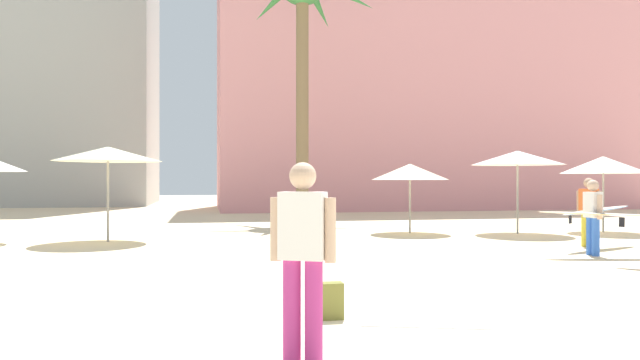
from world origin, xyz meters
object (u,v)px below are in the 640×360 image
object	(u,v)px
person_near_left	(592,210)
palm_tree_far_left	(302,2)
cafe_umbrella_1	(518,158)
person_mid_center	(303,252)
cafe_umbrella_4	(603,165)
backpack	(330,301)
cafe_umbrella_2	(410,172)
beach_towel	(427,317)
person_far_left	(596,214)
cafe_umbrella_3	(108,154)

from	to	relation	value
person_near_left	palm_tree_far_left	bearing A→B (deg)	89.45
cafe_umbrella_1	person_mid_center	xyz separation A→B (m)	(-8.36, -11.15, -1.31)
cafe_umbrella_1	cafe_umbrella_4	xyz separation A→B (m)	(2.82, -0.10, -0.20)
backpack	cafe_umbrella_2	bearing A→B (deg)	-24.92
backpack	beach_towel	bearing A→B (deg)	-98.12
palm_tree_far_left	person_near_left	size ratio (longest dim) A/B	3.92
palm_tree_far_left	person_far_left	xyz separation A→B (m)	(4.37, -11.90, -7.79)
beach_towel	palm_tree_far_left	bearing A→B (deg)	85.84
cafe_umbrella_1	person_far_left	world-z (taller)	cafe_umbrella_1
palm_tree_far_left	cafe_umbrella_1	xyz separation A→B (m)	(5.46, -6.75, -6.40)
palm_tree_far_left	person_mid_center	world-z (taller)	palm_tree_far_left
beach_towel	person_near_left	xyz separation A→B (m)	(6.51, 6.03, 0.90)
person_near_left	person_mid_center	world-z (taller)	person_mid_center
palm_tree_far_left	person_near_left	world-z (taller)	palm_tree_far_left
palm_tree_far_left	cafe_umbrella_1	bearing A→B (deg)	-51.02
cafe_umbrella_2	cafe_umbrella_4	world-z (taller)	cafe_umbrella_4
palm_tree_far_left	beach_towel	world-z (taller)	palm_tree_far_left
palm_tree_far_left	person_near_left	distance (m)	14.08
beach_towel	person_far_left	bearing A→B (deg)	39.55
cafe_umbrella_3	person_mid_center	bearing A→B (deg)	-73.08
palm_tree_far_left	cafe_umbrella_4	world-z (taller)	palm_tree_far_left
cafe_umbrella_2	person_far_left	xyz separation A→B (m)	(2.02, -5.93, -0.97)
cafe_umbrella_2	person_mid_center	size ratio (longest dim) A/B	1.33
cafe_umbrella_2	person_near_left	world-z (taller)	cafe_umbrella_2
cafe_umbrella_4	beach_towel	size ratio (longest dim) A/B	1.66
person_mid_center	person_near_left	bearing A→B (deg)	157.65
cafe_umbrella_4	person_far_left	bearing A→B (deg)	-127.79
cafe_umbrella_1	beach_towel	xyz separation A→B (m)	(-6.66, -9.75, -2.27)
beach_towel	person_near_left	bearing A→B (deg)	42.82
beach_towel	cafe_umbrella_3	bearing A→B (deg)	117.70
palm_tree_far_left	person_mid_center	bearing A→B (deg)	-99.20
backpack	person_far_left	bearing A→B (deg)	-57.09
palm_tree_far_left	cafe_umbrella_4	xyz separation A→B (m)	(8.28, -6.85, -6.60)
cafe_umbrella_3	person_near_left	xyz separation A→B (m)	(11.56, -3.60, -1.39)
palm_tree_far_left	person_far_left	world-z (taller)	palm_tree_far_left
cafe_umbrella_2	person_mid_center	distance (m)	13.06
cafe_umbrella_3	cafe_umbrella_2	bearing A→B (deg)	5.97
backpack	palm_tree_far_left	bearing A→B (deg)	-8.79
person_far_left	cafe_umbrella_2	bearing A→B (deg)	-67.25
cafe_umbrella_3	person_far_left	world-z (taller)	cafe_umbrella_3
person_far_left	person_mid_center	size ratio (longest dim) A/B	1.52
person_near_left	person_far_left	world-z (taller)	person_near_left
cafe_umbrella_3	person_mid_center	xyz separation A→B (m)	(3.36, -11.03, -1.32)
cafe_umbrella_4	backpack	world-z (taller)	cafe_umbrella_4
cafe_umbrella_1	person_mid_center	world-z (taller)	cafe_umbrella_1
cafe_umbrella_2	person_mid_center	xyz separation A→B (m)	(-5.24, -11.93, -0.89)
cafe_umbrella_4	backpack	size ratio (longest dim) A/B	6.04
cafe_umbrella_3	backpack	bearing A→B (deg)	-67.52
cafe_umbrella_3	beach_towel	xyz separation A→B (m)	(5.06, -9.63, -2.28)
person_near_left	cafe_umbrella_2	bearing A→B (deg)	95.95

